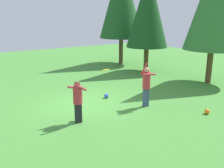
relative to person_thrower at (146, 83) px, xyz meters
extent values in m
plane|color=#478C38|center=(-1.89, -1.97, -1.06)|extent=(40.00, 40.00, 0.00)
cube|color=#38476B|center=(0.00, 0.00, -0.65)|extent=(0.19, 0.22, 0.83)
cylinder|color=#B72D38|center=(0.00, 0.00, 0.13)|extent=(0.34, 0.34, 0.72)
sphere|color=tan|center=(0.00, 0.00, 0.59)|extent=(0.23, 0.23, 0.23)
cylinder|color=#B72D38|center=(0.20, -0.03, 0.44)|extent=(0.17, 0.62, 0.13)
cylinder|color=#B72D38|center=(-0.20, 0.03, 0.61)|extent=(0.13, 0.39, 0.57)
cube|color=black|center=(-0.18, -3.27, -0.68)|extent=(0.19, 0.22, 0.75)
cylinder|color=#B72D38|center=(-0.18, -3.27, 0.02)|extent=(0.34, 0.34, 0.66)
sphere|color=brown|center=(-0.18, -3.27, 0.44)|extent=(0.21, 0.21, 0.21)
cylinder|color=#B72D38|center=(-0.38, -3.28, 0.26)|extent=(0.12, 0.56, 0.23)
cylinder|color=#B72D38|center=(0.02, -3.25, 0.36)|extent=(0.12, 0.52, 0.36)
cylinder|color=yellow|center=(-0.28, -1.93, 0.79)|extent=(0.36, 0.36, 0.08)
sphere|color=orange|center=(2.14, 1.42, -0.95)|extent=(0.22, 0.22, 0.22)
sphere|color=blue|center=(-1.96, -0.79, -0.95)|extent=(0.23, 0.23, 0.23)
cylinder|color=brown|center=(-8.92, 5.45, 0.90)|extent=(0.34, 0.34, 3.92)
cylinder|color=brown|center=(-0.82, 5.85, 0.76)|extent=(0.34, 0.34, 3.65)
cylinder|color=brown|center=(-5.40, 5.03, 0.55)|extent=(0.33, 0.33, 3.22)
cone|color=#19471E|center=(-5.40, 5.03, 3.29)|extent=(2.90, 2.90, 5.15)
camera|label=1|loc=(7.63, -7.29, 2.82)|focal=39.87mm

